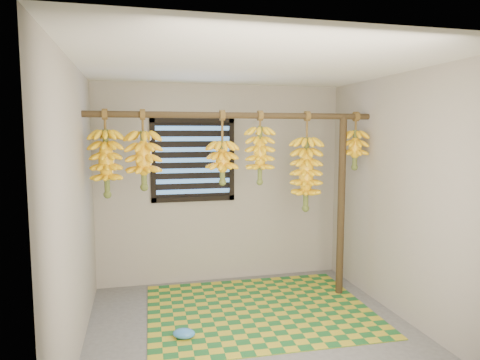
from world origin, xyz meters
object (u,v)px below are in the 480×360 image
object	(u,v)px
support_post	(341,207)
plastic_bag	(184,334)
banana_bunch_b	(144,160)
banana_bunch_e	(306,174)
woven_mat	(259,310)
banana_bunch_d	(260,155)
banana_bunch_f	(355,149)
banana_bunch_a	(106,163)
banana_bunch_c	(222,162)

from	to	relation	value
support_post	plastic_bag	xyz separation A→B (m)	(-1.84, -0.67, -0.95)
banana_bunch_b	banana_bunch_e	distance (m)	1.72
woven_mat	plastic_bag	xyz separation A→B (m)	(-0.82, -0.44, 0.05)
support_post	banana_bunch_d	size ratio (longest dim) A/B	2.61
plastic_bag	banana_bunch_b	world-z (taller)	banana_bunch_b
banana_bunch_e	banana_bunch_f	bearing A→B (deg)	0.00
plastic_bag	banana_bunch_a	xyz separation A→B (m)	(-0.65, 0.67, 1.48)
banana_bunch_a	banana_bunch_c	distance (m)	1.14
plastic_bag	banana_bunch_f	xyz separation A→B (m)	(1.99, 0.67, 1.59)
banana_bunch_b	banana_bunch_f	distance (m)	2.29
banana_bunch_a	banana_bunch_f	bearing A→B (deg)	0.00
plastic_bag	banana_bunch_a	world-z (taller)	banana_bunch_a
woven_mat	banana_bunch_f	world-z (taller)	banana_bunch_f
woven_mat	banana_bunch_c	xyz separation A→B (m)	(-0.33, 0.23, 1.52)
plastic_bag	banana_bunch_f	size ratio (longest dim) A/B	0.32
banana_bunch_c	banana_bunch_e	size ratio (longest dim) A/B	0.71
banana_bunch_d	banana_bunch_e	size ratio (longest dim) A/B	0.72
support_post	banana_bunch_b	world-z (taller)	banana_bunch_b
support_post	plastic_bag	size ratio (longest dim) A/B	9.81
banana_bunch_a	banana_bunch_d	size ratio (longest dim) A/B	1.11
support_post	banana_bunch_d	xyz separation A→B (m)	(-0.95, 0.00, 0.59)
support_post	banana_bunch_c	world-z (taller)	banana_bunch_c
support_post	banana_bunch_f	world-z (taller)	banana_bunch_f
banana_bunch_c	banana_bunch_e	distance (m)	0.94
banana_bunch_b	banana_bunch_c	xyz separation A→B (m)	(0.79, -0.00, -0.04)
banana_bunch_b	banana_bunch_c	size ratio (longest dim) A/B	1.04
support_post	banana_bunch_b	size ratio (longest dim) A/B	2.56
banana_bunch_f	banana_bunch_d	bearing A→B (deg)	180.00
support_post	woven_mat	world-z (taller)	support_post
banana_bunch_c	banana_bunch_d	distance (m)	0.41
banana_bunch_d	banana_bunch_f	bearing A→B (deg)	-0.00
support_post	plastic_bag	world-z (taller)	support_post
plastic_bag	banana_bunch_d	distance (m)	1.90
banana_bunch_a	banana_bunch_c	xyz separation A→B (m)	(1.14, 0.00, -0.01)
support_post	woven_mat	bearing A→B (deg)	-167.26
plastic_bag	banana_bunch_c	size ratio (longest dim) A/B	0.27
woven_mat	banana_bunch_b	xyz separation A→B (m)	(-1.12, 0.23, 1.55)
support_post	banana_bunch_e	world-z (taller)	banana_bunch_e
banana_bunch_d	banana_bunch_e	xyz separation A→B (m)	(0.52, -0.00, -0.21)
support_post	banana_bunch_e	size ratio (longest dim) A/B	1.87
support_post	banana_bunch_f	distance (m)	0.66
plastic_bag	banana_bunch_f	world-z (taller)	banana_bunch_f
support_post	banana_bunch_f	size ratio (longest dim) A/B	3.18
banana_bunch_c	banana_bunch_d	world-z (taller)	same
banana_bunch_a	banana_bunch_f	size ratio (longest dim) A/B	1.34
support_post	banana_bunch_e	xyz separation A→B (m)	(-0.43, 0.00, 0.38)
banana_bunch_a	banana_bunch_b	distance (m)	0.35
woven_mat	banana_bunch_d	world-z (taller)	banana_bunch_d
banana_bunch_e	woven_mat	bearing A→B (deg)	-158.75
woven_mat	banana_bunch_c	distance (m)	1.57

